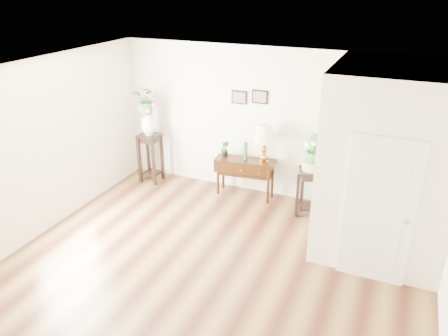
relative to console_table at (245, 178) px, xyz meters
The scene contains 20 objects.
floor 2.50m from the console_table, 80.74° to the right, with size 6.00×5.50×0.02m, color brown.
ceiling 3.46m from the console_table, 80.74° to the right, with size 6.00×5.50×0.02m, color white.
wall_back 1.14m from the console_table, 37.50° to the left, with size 6.00×0.02×2.80m, color silver.
wall_front 5.31m from the console_table, 85.61° to the right, with size 6.00×0.02×2.80m, color silver.
wall_left 3.71m from the console_table, 136.79° to the right, with size 0.02×5.50×2.80m, color silver.
partition 2.78m from the console_table, 14.99° to the right, with size 1.80×1.95×2.80m, color silver.
door 3.08m from the console_table, 33.74° to the right, with size 0.90×0.05×2.10m, color silver.
art_print_left 1.52m from the console_table, 131.32° to the left, with size 0.30×0.02×0.25m, color black.
art_print_right 1.56m from the console_table, 62.53° to the left, with size 0.30×0.02×0.25m, color black.
wall_ornament 2.35m from the console_table, 19.24° to the right, with size 0.51×0.51×0.07m, color gold.
console_table is the anchor object (origin of this frame).
table_lamp 0.81m from the console_table, ahead, with size 0.42×0.42×0.73m, color #B06D22.
green_vase 0.55m from the console_table, ahead, with size 0.07×0.07×0.34m, color #1D5129.
potted_plant 0.67m from the console_table, behind, with size 0.17×0.13×0.30m, color #327B2F.
plant_stand_a 2.02m from the console_table, behind, with size 0.39×0.39×1.01m, color black.
porcelain_vase 2.19m from the console_table, behind, with size 0.28×0.28×0.48m, color silver, non-canonical shape.
lily_arrangement 2.41m from the console_table, behind, with size 0.51×0.45×0.57m, color #327B2F.
plant_stand_b 1.32m from the console_table, ahead, with size 0.41×0.41×0.86m, color black.
ceramic_bowl 1.43m from the console_table, ahead, with size 0.34×0.34×0.15m, color beige.
narcissus 1.58m from the console_table, ahead, with size 0.30×0.30×0.54m, color #327B2F.
Camera 1 is at (2.20, -4.64, 3.91)m, focal length 35.00 mm.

